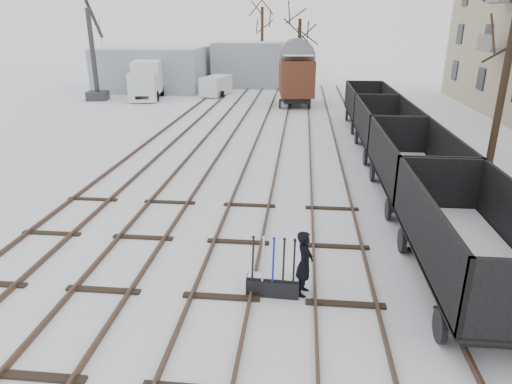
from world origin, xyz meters
TOP-DOWN VIEW (x-y plane):
  - ground at (0.00, 0.00)m, footprint 120.00×120.00m
  - tracks at (-0.00, 13.67)m, footprint 13.90×52.00m
  - shed_left at (-13.00, 36.00)m, footprint 10.00×8.00m
  - shed_right at (-4.00, 40.00)m, footprint 7.00×6.00m
  - ground_frame at (1.24, 0.31)m, footprint 1.32×0.48m
  - worker at (1.99, 0.41)m, footprint 0.52×0.68m
  - freight_wagon_a at (6.00, 0.91)m, footprint 2.52×6.30m
  - freight_wagon_b at (6.00, 7.31)m, footprint 2.52×6.30m
  - freight_wagon_c at (6.00, 13.71)m, footprint 2.52×6.30m
  - freight_wagon_d at (6.00, 20.11)m, footprint 2.52×6.30m
  - box_van_wagon at (1.21, 28.12)m, footprint 3.27×5.51m
  - lorry at (-11.90, 30.66)m, footprint 3.06×7.29m
  - panel_van at (-6.12, 32.44)m, footprint 2.47×4.24m
  - crane at (-15.91, 29.16)m, footprint 1.96×5.02m
  - tree_near at (9.81, 10.12)m, footprint 0.30×0.30m
  - tree_far_left at (-2.62, 40.43)m, footprint 0.30×0.30m
  - tree_far_right at (1.34, 32.11)m, footprint 0.30×0.30m

SIDE VIEW (x-z plane):
  - ground at x=0.00m, z-range 0.00..0.00m
  - tracks at x=0.00m, z-range -0.01..0.16m
  - ground_frame at x=1.24m, z-range -0.46..1.03m
  - worker at x=1.99m, z-range 0.00..1.69m
  - panel_van at x=-6.12m, z-range 0.04..1.79m
  - freight_wagon_a at x=6.00m, z-range -0.30..2.27m
  - freight_wagon_b at x=6.00m, z-range -0.30..2.27m
  - freight_wagon_c at x=6.00m, z-range -0.30..2.27m
  - freight_wagon_d at x=6.00m, z-range -0.30..2.27m
  - lorry at x=-11.90m, z-range 0.05..3.26m
  - shed_left at x=-13.00m, z-range 0.00..4.10m
  - crane at x=-15.91m, z-range -2.00..6.44m
  - shed_right at x=-4.00m, z-range 0.00..4.50m
  - box_van_wagon at x=1.21m, z-range 0.33..4.36m
  - tree_far_right at x=1.34m, z-range 0.00..6.64m
  - tree_near at x=9.81m, z-range 0.00..7.80m
  - tree_far_left at x=-2.62m, z-range 0.00..7.83m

